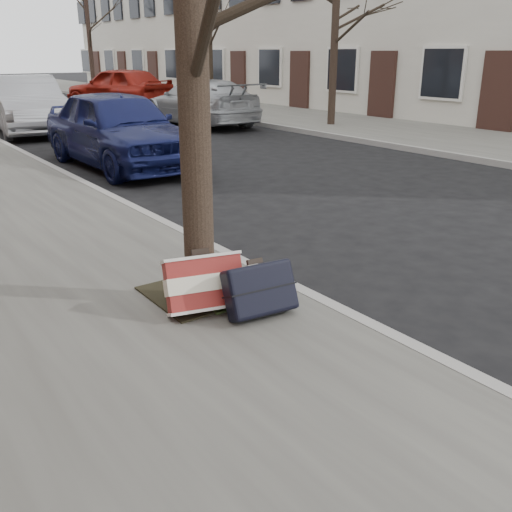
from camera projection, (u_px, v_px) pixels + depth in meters
ground at (463, 297)px, 5.10m from camera, size 120.00×120.00×0.00m
far_sidewalk at (240, 110)px, 20.83m from camera, size 4.00×70.00×0.12m
house_far at (334, 12)px, 23.34m from camera, size 6.70×40.00×7.20m
dirt_patch at (201, 292)px, 4.88m from camera, size 0.85×0.85×0.02m
suitcase_red at (204, 284)px, 4.47m from camera, size 0.67×0.47×0.46m
suitcase_navy at (260, 289)px, 4.40m from camera, size 0.60×0.39×0.44m
car_near_front at (119, 129)px, 10.63m from camera, size 1.76×4.24×1.43m
car_near_mid at (26, 105)px, 15.15m from camera, size 2.06×4.64×1.48m
car_far_front at (200, 102)px, 16.83m from camera, size 1.90×4.57×1.32m
car_far_back at (119, 88)px, 21.77m from camera, size 3.23×4.91×1.55m
tree_far_a at (334, 41)px, 15.53m from camera, size 0.21×0.21×4.47m
tree_far_b at (209, 34)px, 20.42m from camera, size 0.21×0.21×5.10m
tree_far_c at (89, 37)px, 29.49m from camera, size 0.23×0.23×5.35m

